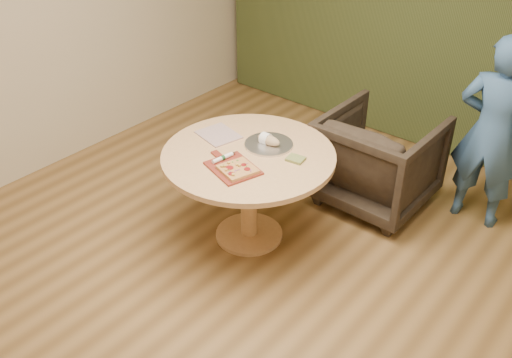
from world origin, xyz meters
The scene contains 12 objects.
room_shell centered at (0.00, 0.00, 1.40)m, with size 5.04×6.04×2.84m.
curtain centered at (0.00, 2.90, 1.40)m, with size 4.80×0.14×2.78m, color #2D3819.
pedestal_table centered at (-0.36, 0.65, 0.61)m, with size 1.25×1.25×0.75m.
pizza_paddle centered at (-0.31, 0.42, 0.76)m, with size 0.47×0.37×0.01m.
flatbread_pizza centered at (-0.25, 0.40, 0.78)m, with size 0.28×0.28×0.04m.
cutlery_roll centered at (-0.43, 0.45, 0.78)m, with size 0.06×0.20×0.03m.
newspaper centered at (-0.71, 0.71, 0.76)m, with size 0.30×0.25×0.01m, color beige.
serving_tray centered at (-0.32, 0.83, 0.76)m, with size 0.36×0.36×0.02m.
bread_roll centered at (-0.33, 0.83, 0.79)m, with size 0.19×0.09×0.09m.
green_packet centered at (-0.04, 0.79, 0.76)m, with size 0.12×0.10×0.02m, color #56632C.
armchair centered at (0.14, 1.70, 0.44)m, with size 0.85×0.80×0.88m, color black.
person_standing centered at (0.88, 2.02, 0.77)m, with size 0.57×0.37×1.55m, color #345886.
Camera 1 is at (1.93, -2.03, 2.81)m, focal length 40.00 mm.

